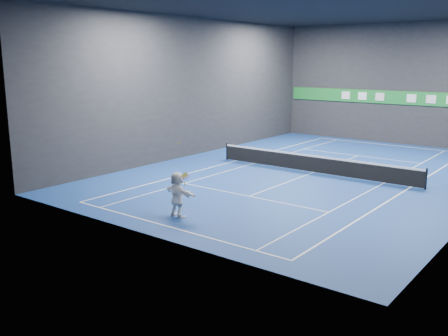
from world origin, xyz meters
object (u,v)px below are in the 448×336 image
Objects in this scene: tennis_ball at (179,143)px; tennis_net at (313,163)px; tennis_racket at (185,178)px; player at (177,194)px.

tennis_net is at bearing 86.43° from tennis_ball.
tennis_ball is 0.11× the size of tennis_racket.
tennis_ball reaches higher than tennis_racket.
tennis_racket is (-0.16, -10.66, 1.13)m from tennis_net.
player is 0.15× the size of tennis_net.
tennis_ball is at bearing -93.57° from tennis_net.
tennis_net is (0.56, 10.71, -0.40)m from player.
tennis_ball is (-0.09, 0.24, 2.06)m from player.
tennis_net is 10.72m from tennis_racket.
tennis_racket reaches higher than player.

